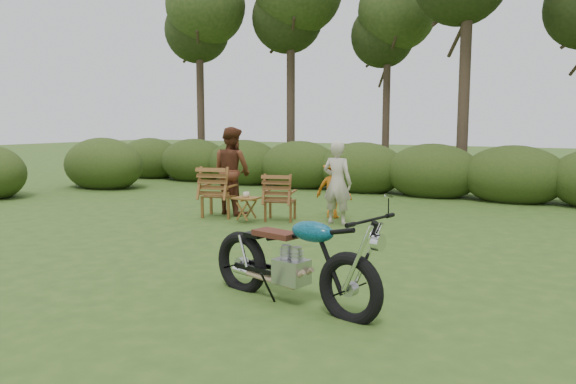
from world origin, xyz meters
The scene contains 10 objects.
ground centered at (0.00, 0.00, 0.00)m, with size 80.00×80.00×0.00m, color #2D4918.
tree_line centered at (0.50, 9.74, 3.81)m, with size 22.52×11.62×8.14m.
motorcycle centered at (1.13, -0.47, 0.00)m, with size 2.17×0.83×1.24m, color #0B789B, non-canonical shape.
lawn_chair_right centered at (-1.59, 3.86, 0.00)m, with size 0.64×0.64×0.94m, color brown, non-canonical shape.
lawn_chair_left centered at (-2.90, 3.60, 0.00)m, with size 0.72×0.72×1.04m, color brown, non-canonical shape.
side_table centered at (-2.04, 3.33, 0.25)m, with size 0.48×0.40×0.50m, color brown, non-canonical shape.
cup centered at (-2.05, 3.34, 0.55)m, with size 0.13×0.13×0.10m, color beige.
adult_a centered at (-0.43, 4.03, 0.00)m, with size 0.58×0.38×1.60m, color #B9AD98.
adult_b centered at (-2.88, 4.03, 0.00)m, with size 0.90×0.70×1.85m, color #572B18.
child centered at (-0.82, 4.69, 0.00)m, with size 0.78×0.45×1.21m, color #BA6111.
Camera 1 is at (4.06, -5.60, 1.97)m, focal length 35.00 mm.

